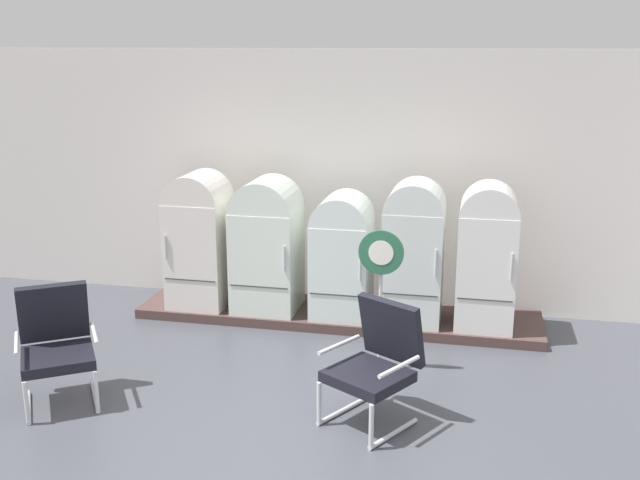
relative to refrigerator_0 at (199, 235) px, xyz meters
name	(u,v)px	position (x,y,z in m)	size (l,w,h in m)	color
ground	(262,464)	(1.60, -2.92, -0.95)	(12.00, 10.00, 0.05)	#43454D
back_wall	(348,179)	(1.60, 0.74, 0.58)	(11.76, 0.12, 2.99)	silver
display_plinth	(338,315)	(1.60, 0.10, -0.87)	(4.54, 0.95, 0.11)	#4A3532
refrigerator_0	(199,235)	(0.00, 0.00, 0.00)	(0.65, 0.69, 1.55)	silver
refrigerator_1	(267,241)	(0.80, 0.02, -0.03)	(0.71, 0.72, 1.51)	silver
refrigerator_2	(342,252)	(1.66, 0.01, -0.10)	(0.63, 0.71, 1.37)	silver
refrigerator_3	(414,248)	(2.45, -0.02, 0.01)	(0.63, 0.65, 1.55)	silver
refrigerator_4	(487,252)	(3.21, -0.02, 0.00)	(0.60, 0.66, 1.55)	white
armchair_left	(56,341)	(-0.44, -2.32, -0.38)	(0.88, 0.91, 1.02)	silver
armchair_right	(377,359)	(2.34, -2.11, -0.38)	(0.87, 0.90, 1.02)	silver
sign_stand	(380,306)	(2.24, -1.13, -0.28)	(0.42, 0.32, 1.39)	#2D2D30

